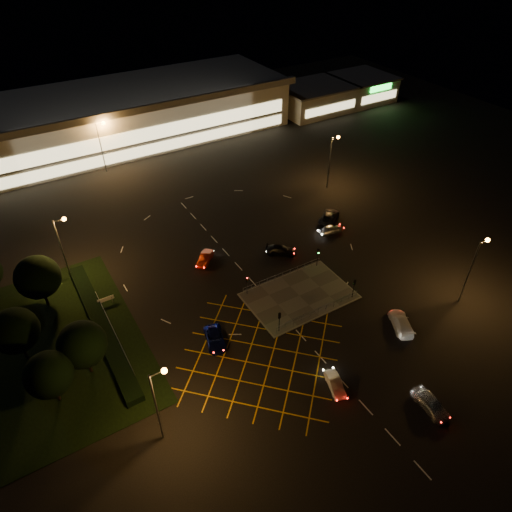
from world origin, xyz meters
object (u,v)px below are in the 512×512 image
car_left_blue (215,339)px  car_far_dkgrey (281,250)px  car_queue_white (335,384)px  car_circ_red (205,259)px  signal_se (354,285)px  car_near_silver (431,403)px  car_east_grey (329,216)px  car_approach_white (401,323)px  car_right_silver (331,229)px  signal_ne (318,254)px  signal_sw (279,318)px  signal_nw (247,282)px

car_left_blue → car_far_dkgrey: (16.79, 10.82, 0.01)m
car_queue_white → car_circ_red: 27.80m
car_queue_white → signal_se: bearing=59.8°
signal_se → car_left_blue: (-19.72, 2.52, -1.71)m
car_near_silver → car_queue_white: size_ratio=1.22×
car_circ_red → car_left_blue: bearing=-65.7°
car_far_dkgrey → car_east_grey: car_east_grey is taller
car_queue_white → car_approach_white: car_approach_white is taller
car_east_grey → car_right_silver: bearing=111.6°
car_near_silver → car_circ_red: 36.28m
car_far_dkgrey → signal_ne: bearing=-112.6°
car_far_dkgrey → car_right_silver: 10.17m
signal_sw → signal_nw: size_ratio=1.00×
car_left_blue → car_circ_red: car_circ_red is taller
car_approach_white → signal_se: bearing=-49.9°
signal_se → car_near_silver: 18.13m
car_circ_red → car_approach_white: 29.24m
car_far_dkgrey → car_approach_white: (4.65, -20.69, 0.09)m
signal_sw → car_circ_red: size_ratio=0.76×
signal_ne → car_east_grey: bearing=43.7°
car_near_silver → car_left_blue: bearing=131.8°
car_far_dkgrey → signal_nw: bearing=159.3°
signal_ne → car_near_silver: bearing=-99.4°
car_queue_white → car_left_blue: car_left_blue is taller
car_queue_white → signal_sw: bearing=111.6°
car_queue_white → car_east_grey: bearing=70.4°
car_circ_red → car_approach_white: bearing=-11.9°
signal_nw → signal_se: bearing=-33.6°
signal_ne → signal_se: bearing=-90.0°
signal_sw → car_circ_red: 17.61m
car_left_blue → car_circ_red: size_ratio=1.14×
signal_sw → signal_se: (12.00, 0.00, 0.00)m
car_near_silver → car_right_silver: car_near_silver is taller
car_east_grey → signal_se: bearing=116.9°
car_near_silver → car_east_grey: bearing=72.6°
car_east_grey → signal_nw: bearing=78.5°
car_east_grey → car_approach_white: car_approach_white is taller
car_left_blue → signal_ne: bearing=30.6°
car_near_silver → signal_ne: bearing=84.7°
car_far_dkgrey → car_right_silver: size_ratio=1.17×
car_queue_white → car_far_dkgrey: 25.02m
car_far_dkgrey → car_east_grey: size_ratio=0.89×
car_east_grey → car_queue_white: bearing=108.6°
car_queue_white → car_far_dkgrey: bearing=88.1°
signal_se → signal_ne: 7.99m
car_queue_white → car_east_grey: size_ratio=0.73×
car_circ_red → signal_se: bearing=-5.6°
signal_sw → signal_ne: 14.41m
signal_nw → signal_ne: bearing=0.0°
signal_ne → signal_sw: bearing=-146.4°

